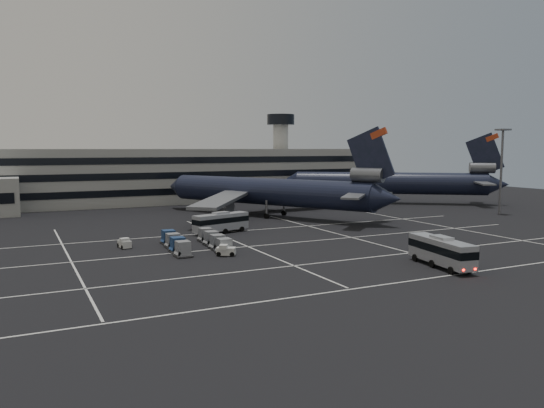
# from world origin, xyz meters

# --- Properties ---
(ground) EXTENTS (260.00, 260.00, 0.00)m
(ground) POSITION_xyz_m (0.00, 0.00, 0.00)
(ground) COLOR black
(ground) RESTS_ON ground
(lane_markings) EXTENTS (90.00, 55.62, 0.01)m
(lane_markings) POSITION_xyz_m (0.95, 0.72, 0.01)
(lane_markings) COLOR silver
(lane_markings) RESTS_ON ground
(terminal) EXTENTS (125.00, 26.00, 24.00)m
(terminal) POSITION_xyz_m (-2.95, 71.14, 6.93)
(terminal) COLOR gray
(terminal) RESTS_ON ground
(hills) EXTENTS (352.00, 180.00, 44.00)m
(hills) POSITION_xyz_m (17.99, 170.00, -12.07)
(hills) COLOR #38332B
(hills) RESTS_ON ground
(lightpole_right) EXTENTS (2.40, 2.40, 18.28)m
(lightpole_right) POSITION_xyz_m (58.00, 15.00, 11.82)
(lightpole_right) COLOR slate
(lightpole_right) RESTS_ON ground
(trijet_main) EXTENTS (42.14, 52.77, 18.08)m
(trijet_main) POSITION_xyz_m (11.63, 33.24, 5.25)
(trijet_main) COLOR black
(trijet_main) RESTS_ON ground
(trijet_far) EXTENTS (49.49, 39.54, 18.08)m
(trijet_far) POSITION_xyz_m (52.00, 43.25, 5.43)
(trijet_far) COLOR black
(trijet_far) RESTS_ON ground
(bus_near) EXTENTS (4.08, 10.84, 3.74)m
(bus_near) POSITION_xyz_m (9.45, -18.32, 2.04)
(bus_near) COLOR #A0A2A8
(bus_near) RESTS_ON ground
(bus_far) EXTENTS (10.40, 5.09, 3.58)m
(bus_far) POSITION_xyz_m (-5.11, 17.29, 1.96)
(bus_far) COLOR #A0A2A8
(bus_far) RESTS_ON ground
(tug_a) EXTENTS (1.75, 2.55, 1.52)m
(tug_a) POSITION_xyz_m (-22.21, 10.64, 0.68)
(tug_a) COLOR silver
(tug_a) RESTS_ON ground
(tug_b) EXTENTS (2.82, 2.50, 1.56)m
(tug_b) POSITION_xyz_m (-11.11, -0.77, 0.69)
(tug_b) COLOR silver
(tug_b) RESTS_ON ground
(uld_cluster) EXTENTS (8.75, 13.18, 2.08)m
(uld_cluster) POSITION_xyz_m (-13.31, 5.92, 1.02)
(uld_cluster) COLOR #2D2D30
(uld_cluster) RESTS_ON ground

